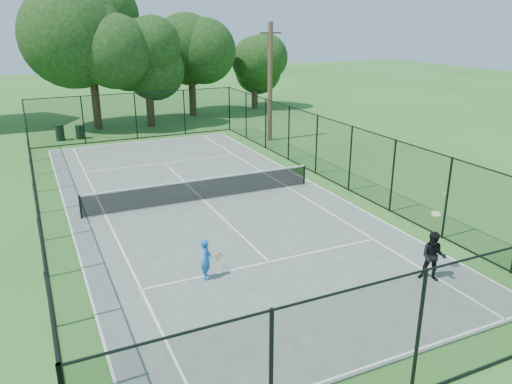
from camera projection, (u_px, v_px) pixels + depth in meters
name	position (u px, v px, depth m)	size (l,w,h in m)	color
ground	(203.00, 201.00, 21.47)	(120.00, 120.00, 0.00)	#2D6422
tennis_court	(203.00, 200.00, 21.46)	(11.00, 24.00, 0.06)	#505E56
tennis_net	(203.00, 188.00, 21.28)	(10.08, 0.08, 0.95)	black
fence	(202.00, 168.00, 20.97)	(13.10, 26.10, 3.00)	black
tree_near_left	(90.00, 44.00, 33.68)	(7.22, 7.22, 9.41)	#332114
tree_near_mid	(147.00, 63.00, 34.97)	(5.58, 5.58, 7.30)	#332114
tree_near_right	(191.00, 58.00, 39.03)	(5.18, 5.18, 7.15)	#332114
tree_far_right	(255.00, 67.00, 42.68)	(4.27, 4.27, 5.64)	#332114
trash_bin_left	(60.00, 132.00, 32.01)	(0.58, 0.58, 1.03)	black
trash_bin_right	(80.00, 132.00, 32.51)	(0.58, 0.58, 0.89)	black
utility_pole	(270.00, 82.00, 31.00)	(1.40, 0.30, 7.28)	#4C3823
player_blue	(206.00, 259.00, 14.78)	(0.82, 0.54, 1.26)	blue
player_black	(433.00, 256.00, 14.63)	(1.07, 0.96, 2.52)	black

